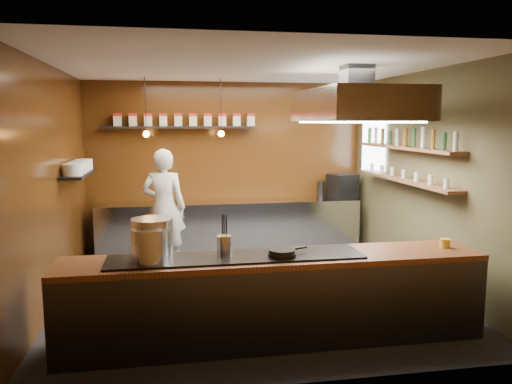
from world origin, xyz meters
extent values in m
plane|color=black|center=(0.00, 0.00, 0.00)|extent=(5.00, 5.00, 0.00)
plane|color=#381C0A|center=(0.00, 2.50, 1.50)|extent=(5.00, 0.00, 5.00)
plane|color=#381C0A|center=(-2.50, 0.00, 1.50)|extent=(0.00, 5.00, 5.00)
plane|color=#494729|center=(2.50, 0.00, 1.50)|extent=(0.00, 5.00, 5.00)
plane|color=silver|center=(0.00, 0.00, 3.00)|extent=(5.00, 5.00, 0.00)
plane|color=white|center=(2.45, 1.70, 1.90)|extent=(0.00, 1.00, 1.00)
cube|color=silver|center=(0.00, 2.17, 0.45)|extent=(4.60, 0.65, 0.90)
cube|color=#38383D|center=(0.00, -1.60, 0.43)|extent=(4.40, 0.70, 0.86)
cube|color=brown|center=(0.00, -1.60, 0.89)|extent=(4.40, 0.72, 0.06)
cube|color=black|center=(-0.40, -1.60, 0.93)|extent=(2.60, 0.55, 0.02)
cube|color=black|center=(-0.90, 2.36, 2.20)|extent=(2.60, 0.26, 0.04)
cube|color=black|center=(-2.34, 1.00, 1.55)|extent=(0.30, 1.40, 0.04)
cube|color=brown|center=(2.34, 0.30, 1.92)|extent=(0.26, 2.80, 0.04)
cube|color=brown|center=(2.34, 0.30, 1.45)|extent=(0.26, 2.80, 0.04)
cube|color=#38383D|center=(1.30, -0.40, 2.85)|extent=(0.35, 0.35, 0.30)
cube|color=silver|center=(1.30, -0.40, 2.50)|extent=(1.20, 2.00, 0.40)
cube|color=white|center=(1.30, -0.40, 2.29)|extent=(1.00, 1.80, 0.02)
cylinder|color=black|center=(-1.40, 1.70, 2.55)|extent=(0.01, 0.01, 0.90)
sphere|color=orange|center=(-1.40, 1.70, 2.10)|extent=(0.10, 0.10, 0.10)
cylinder|color=black|center=(-0.20, 1.70, 2.55)|extent=(0.01, 0.01, 0.90)
sphere|color=orange|center=(-0.20, 1.70, 2.10)|extent=(0.10, 0.10, 0.10)
cube|color=beige|center=(-1.90, 2.36, 2.31)|extent=(0.13, 0.13, 0.17)
cube|color=#A81E14|center=(-1.90, 2.36, 2.42)|extent=(0.13, 0.13, 0.05)
cube|color=beige|center=(-1.64, 2.36, 2.31)|extent=(0.13, 0.13, 0.17)
cube|color=#A81E14|center=(-1.64, 2.36, 2.42)|extent=(0.13, 0.13, 0.05)
cube|color=beige|center=(-1.39, 2.36, 2.31)|extent=(0.13, 0.13, 0.17)
cube|color=#A81E14|center=(-1.39, 2.36, 2.42)|extent=(0.13, 0.13, 0.05)
cube|color=beige|center=(-1.13, 2.36, 2.31)|extent=(0.13, 0.13, 0.17)
cube|color=#A81E14|center=(-1.13, 2.36, 2.42)|extent=(0.13, 0.13, 0.05)
cube|color=beige|center=(-0.88, 2.36, 2.31)|extent=(0.13, 0.13, 0.17)
cube|color=#A81E14|center=(-0.88, 2.36, 2.42)|extent=(0.14, 0.13, 0.05)
cube|color=beige|center=(-0.62, 2.36, 2.31)|extent=(0.13, 0.13, 0.17)
cube|color=#A81E14|center=(-0.62, 2.36, 2.42)|extent=(0.14, 0.13, 0.05)
cube|color=beige|center=(-0.37, 2.36, 2.31)|extent=(0.13, 0.13, 0.17)
cube|color=#A81E14|center=(-0.37, 2.36, 2.42)|extent=(0.14, 0.13, 0.05)
cube|color=beige|center=(-0.11, 2.36, 2.31)|extent=(0.13, 0.13, 0.17)
cube|color=#A81E14|center=(-0.11, 2.36, 2.42)|extent=(0.14, 0.13, 0.05)
cube|color=beige|center=(0.14, 2.36, 2.31)|extent=(0.13, 0.13, 0.17)
cube|color=#A81E14|center=(0.14, 2.36, 2.42)|extent=(0.14, 0.13, 0.05)
cube|color=beige|center=(0.40, 2.36, 2.31)|extent=(0.13, 0.13, 0.17)
cube|color=#A81E14|center=(0.40, 2.36, 2.42)|extent=(0.14, 0.13, 0.05)
cylinder|color=white|center=(-2.34, 0.55, 1.65)|extent=(0.26, 0.26, 0.16)
cylinder|color=white|center=(-2.34, 0.85, 1.65)|extent=(0.26, 0.26, 0.16)
cylinder|color=white|center=(-2.34, 1.15, 1.65)|extent=(0.26, 0.26, 0.16)
cylinder|color=white|center=(-2.34, 1.45, 1.65)|extent=(0.26, 0.26, 0.16)
cylinder|color=silver|center=(2.34, -1.00, 2.06)|extent=(0.06, 0.06, 0.24)
cylinder|color=#2D5933|center=(2.34, -0.74, 2.06)|extent=(0.06, 0.06, 0.24)
cylinder|color=#8C601E|center=(2.34, -0.48, 2.06)|extent=(0.06, 0.06, 0.24)
cylinder|color=silver|center=(2.34, -0.22, 2.06)|extent=(0.06, 0.06, 0.24)
cylinder|color=#2D5933|center=(2.34, 0.04, 2.06)|extent=(0.06, 0.06, 0.24)
cylinder|color=#8C601E|center=(2.34, 0.30, 2.06)|extent=(0.06, 0.06, 0.24)
cylinder|color=silver|center=(2.34, 0.56, 2.06)|extent=(0.06, 0.06, 0.24)
cylinder|color=#2D5933|center=(2.34, 0.82, 2.06)|extent=(0.06, 0.06, 0.24)
cylinder|color=#8C601E|center=(2.34, 1.08, 2.06)|extent=(0.06, 0.06, 0.24)
cylinder|color=silver|center=(2.34, 1.34, 2.06)|extent=(0.06, 0.06, 0.24)
cylinder|color=#2D5933|center=(2.34, 1.60, 2.06)|extent=(0.06, 0.06, 0.24)
cylinder|color=silver|center=(2.34, -0.85, 1.53)|extent=(0.07, 0.07, 0.13)
cylinder|color=silver|center=(2.34, -0.47, 1.53)|extent=(0.07, 0.07, 0.13)
cylinder|color=silver|center=(2.34, -0.08, 1.53)|extent=(0.07, 0.07, 0.13)
cylinder|color=silver|center=(2.34, 0.30, 1.53)|extent=(0.07, 0.07, 0.13)
cylinder|color=silver|center=(2.34, 0.68, 1.53)|extent=(0.07, 0.07, 0.13)
cylinder|color=silver|center=(2.34, 1.07, 1.53)|extent=(0.07, 0.07, 0.13)
cylinder|color=silver|center=(2.34, 1.45, 1.53)|extent=(0.07, 0.07, 0.13)
cylinder|color=#B9BCC0|center=(-1.24, -1.52, 1.14)|extent=(0.54, 0.54, 0.40)
cylinder|color=silver|center=(-1.26, -1.66, 1.11)|extent=(0.38, 0.38, 0.33)
cylinder|color=silver|center=(-0.51, -1.51, 1.04)|extent=(0.20, 0.20, 0.20)
cylinder|color=black|center=(0.05, -1.70, 0.96)|extent=(0.29, 0.29, 0.04)
cylinder|color=black|center=(0.05, -1.70, 0.99)|extent=(0.27, 0.27, 0.04)
cylinder|color=black|center=(0.26, -1.61, 0.99)|extent=(0.17, 0.09, 0.02)
cylinder|color=yellow|center=(1.92, -1.58, 0.97)|extent=(0.14, 0.14, 0.10)
cube|color=black|center=(2.09, 2.21, 1.12)|extent=(0.55, 0.54, 0.44)
imported|color=silver|center=(-1.15, 1.47, 0.94)|extent=(0.76, 0.57, 1.88)
camera|label=1|loc=(-1.06, -6.50, 2.29)|focal=35.00mm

